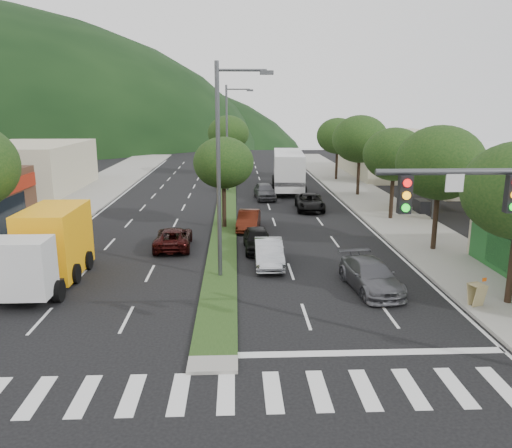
{
  "coord_description": "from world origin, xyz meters",
  "views": [
    {
      "loc": [
        0.78,
        -14.9,
        8.05
      ],
      "look_at": [
        1.87,
        11.55,
        1.79
      ],
      "focal_mm": 35.0,
      "sensor_mm": 36.0,
      "label": 1
    }
  ],
  "objects_px": {
    "tree_r_e": "(338,136)",
    "tree_med_far": "(228,133)",
    "streetlight_near": "(223,162)",
    "box_truck": "(49,249)",
    "tree_r_d": "(360,139)",
    "tree_r_b": "(440,163)",
    "car_queue_e": "(265,191)",
    "tree_r_c": "(394,154)",
    "sedan_silver": "(269,253)",
    "suv_maroon": "(173,238)",
    "car_queue_a": "(258,239)",
    "motorhome": "(288,170)",
    "car_queue_d": "(310,202)",
    "a_frame_sign": "(477,293)",
    "tree_med_near": "(224,163)",
    "car_queue_c": "(249,220)",
    "streetlight_mid": "(229,133)",
    "car_queue_b": "(371,276)"
  },
  "relations": [
    {
      "from": "streetlight_mid",
      "to": "car_queue_e",
      "type": "distance_m",
      "value": 7.18
    },
    {
      "from": "tree_med_far",
      "to": "streetlight_near",
      "type": "bearing_deg",
      "value": -89.67
    },
    {
      "from": "tree_r_e",
      "to": "a_frame_sign",
      "type": "height_order",
      "value": "tree_r_e"
    },
    {
      "from": "car_queue_c",
      "to": "tree_med_far",
      "type": "bearing_deg",
      "value": 99.89
    },
    {
      "from": "tree_r_c",
      "to": "car_queue_d",
      "type": "height_order",
      "value": "tree_r_c"
    },
    {
      "from": "tree_r_c",
      "to": "car_queue_e",
      "type": "bearing_deg",
      "value": 134.54
    },
    {
      "from": "tree_r_e",
      "to": "sedan_silver",
      "type": "bearing_deg",
      "value": -107.52
    },
    {
      "from": "tree_r_c",
      "to": "tree_r_d",
      "type": "relative_size",
      "value": 0.9
    },
    {
      "from": "streetlight_near",
      "to": "box_truck",
      "type": "distance_m",
      "value": 9.05
    },
    {
      "from": "tree_med_far",
      "to": "car_queue_b",
      "type": "xyz_separation_m",
      "value": [
        6.79,
        -37.93,
        -4.34
      ]
    },
    {
      "from": "car_queue_d",
      "to": "box_truck",
      "type": "relative_size",
      "value": 0.67
    },
    {
      "from": "box_truck",
      "to": "streetlight_near",
      "type": "bearing_deg",
      "value": -178.56
    },
    {
      "from": "sedan_silver",
      "to": "suv_maroon",
      "type": "height_order",
      "value": "sedan_silver"
    },
    {
      "from": "streetlight_near",
      "to": "sedan_silver",
      "type": "height_order",
      "value": "streetlight_near"
    },
    {
      "from": "tree_med_near",
      "to": "sedan_silver",
      "type": "distance_m",
      "value": 9.37
    },
    {
      "from": "a_frame_sign",
      "to": "tree_r_e",
      "type": "bearing_deg",
      "value": 70.58
    },
    {
      "from": "tree_r_b",
      "to": "car_queue_e",
      "type": "height_order",
      "value": "tree_r_b"
    },
    {
      "from": "car_queue_a",
      "to": "car_queue_e",
      "type": "relative_size",
      "value": 0.91
    },
    {
      "from": "motorhome",
      "to": "tree_r_b",
      "type": "bearing_deg",
      "value": -70.22
    },
    {
      "from": "suv_maroon",
      "to": "car_queue_a",
      "type": "height_order",
      "value": "car_queue_a"
    },
    {
      "from": "a_frame_sign",
      "to": "car_queue_c",
      "type": "bearing_deg",
      "value": 105.62
    },
    {
      "from": "tree_r_b",
      "to": "box_truck",
      "type": "relative_size",
      "value": 1.01
    },
    {
      "from": "tree_r_d",
      "to": "streetlight_near",
      "type": "distance_m",
      "value": 24.97
    },
    {
      "from": "car_queue_c",
      "to": "box_truck",
      "type": "xyz_separation_m",
      "value": [
        -9.55,
        -9.76,
        0.95
      ]
    },
    {
      "from": "tree_med_far",
      "to": "streetlight_mid",
      "type": "distance_m",
      "value": 11.02
    },
    {
      "from": "tree_r_e",
      "to": "car_queue_d",
      "type": "relative_size",
      "value": 1.46
    },
    {
      "from": "motorhome",
      "to": "a_frame_sign",
      "type": "height_order",
      "value": "motorhome"
    },
    {
      "from": "a_frame_sign",
      "to": "car_queue_e",
      "type": "bearing_deg",
      "value": 88.83
    },
    {
      "from": "box_truck",
      "to": "a_frame_sign",
      "type": "relative_size",
      "value": 5.55
    },
    {
      "from": "tree_r_e",
      "to": "sedan_silver",
      "type": "xyz_separation_m",
      "value": [
        -9.54,
        -30.22,
        -4.22
      ]
    },
    {
      "from": "sedan_silver",
      "to": "motorhome",
      "type": "relative_size",
      "value": 0.41
    },
    {
      "from": "car_queue_e",
      "to": "a_frame_sign",
      "type": "relative_size",
      "value": 3.41
    },
    {
      "from": "tree_r_d",
      "to": "car_queue_b",
      "type": "xyz_separation_m",
      "value": [
        -5.21,
        -23.93,
        -4.52
      ]
    },
    {
      "from": "car_queue_a",
      "to": "tree_med_near",
      "type": "bearing_deg",
      "value": 108.39
    },
    {
      "from": "tree_med_far",
      "to": "streetlight_near",
      "type": "height_order",
      "value": "streetlight_near"
    },
    {
      "from": "tree_med_far",
      "to": "tree_r_d",
      "type": "bearing_deg",
      "value": -49.4
    },
    {
      "from": "box_truck",
      "to": "motorhome",
      "type": "height_order",
      "value": "motorhome"
    },
    {
      "from": "tree_r_c",
      "to": "tree_r_b",
      "type": "bearing_deg",
      "value": -90.0
    },
    {
      "from": "sedan_silver",
      "to": "car_queue_c",
      "type": "bearing_deg",
      "value": 96.47
    },
    {
      "from": "tree_r_e",
      "to": "tree_med_far",
      "type": "distance_m",
      "value": 12.65
    },
    {
      "from": "tree_r_c",
      "to": "car_queue_d",
      "type": "relative_size",
      "value": 1.41
    },
    {
      "from": "streetlight_near",
      "to": "tree_r_e",
      "type": "bearing_deg",
      "value": 69.77
    },
    {
      "from": "streetlight_mid",
      "to": "car_queue_c",
      "type": "relative_size",
      "value": 2.56
    },
    {
      "from": "tree_r_b",
      "to": "sedan_silver",
      "type": "relative_size",
      "value": 1.71
    },
    {
      "from": "tree_r_d",
      "to": "tree_med_near",
      "type": "height_order",
      "value": "tree_r_d"
    },
    {
      "from": "car_queue_d",
      "to": "a_frame_sign",
      "type": "height_order",
      "value": "a_frame_sign"
    },
    {
      "from": "tree_r_c",
      "to": "car_queue_b",
      "type": "xyz_separation_m",
      "value": [
        -5.21,
        -13.93,
        -4.08
      ]
    },
    {
      "from": "suv_maroon",
      "to": "tree_r_d",
      "type": "bearing_deg",
      "value": -133.55
    },
    {
      "from": "suv_maroon",
      "to": "tree_r_e",
      "type": "bearing_deg",
      "value": -121.0
    },
    {
      "from": "tree_r_d",
      "to": "car_queue_b",
      "type": "distance_m",
      "value": 24.9
    }
  ]
}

